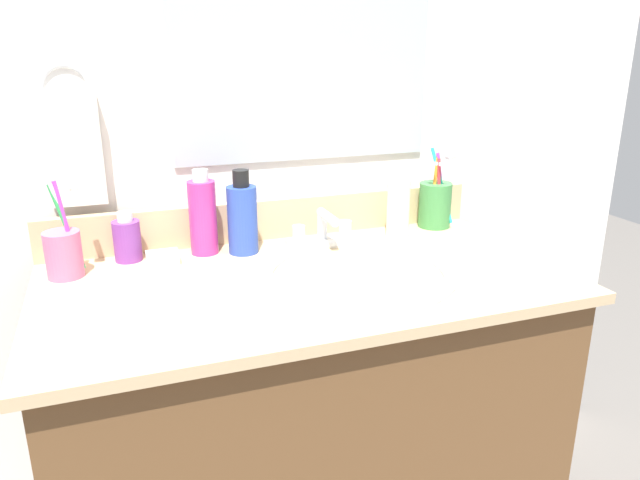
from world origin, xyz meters
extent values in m
cube|color=brown|center=(0.00, 0.00, 0.35)|extent=(0.95, 0.49, 0.71)
cube|color=#D1B284|center=(0.00, 0.00, 0.72)|extent=(0.99, 0.54, 0.02)
cube|color=#D1B284|center=(0.00, 0.26, 0.78)|extent=(0.99, 0.02, 0.09)
cube|color=white|center=(0.00, 0.32, 0.65)|extent=(2.09, 0.04, 1.30)
cube|color=#B2BCC6|center=(0.10, 0.30, 1.18)|extent=(0.60, 0.01, 0.56)
torus|color=silver|center=(-0.40, 0.30, 1.07)|extent=(0.10, 0.01, 0.10)
cube|color=silver|center=(-0.40, 0.28, 0.95)|extent=(0.11, 0.04, 0.22)
torus|color=white|center=(0.10, -0.03, 0.74)|extent=(0.38, 0.38, 0.02)
ellipsoid|color=white|center=(0.10, -0.03, 0.69)|extent=(0.32, 0.32, 0.11)
cylinder|color=#B2B5BA|center=(0.10, -0.03, 0.66)|extent=(0.04, 0.04, 0.01)
cube|color=silver|center=(0.10, 0.17, 0.74)|extent=(0.16, 0.05, 0.01)
cylinder|color=silver|center=(0.10, 0.17, 0.77)|extent=(0.02, 0.02, 0.06)
cylinder|color=silver|center=(0.10, 0.14, 0.80)|extent=(0.02, 0.09, 0.02)
cylinder|color=silver|center=(0.04, 0.17, 0.76)|extent=(0.03, 0.03, 0.04)
cylinder|color=silver|center=(0.15, 0.17, 0.76)|extent=(0.03, 0.03, 0.04)
cylinder|color=#D8338C|center=(-0.16, 0.20, 0.81)|extent=(0.06, 0.06, 0.16)
cylinder|color=white|center=(-0.16, 0.20, 0.90)|extent=(0.03, 0.03, 0.02)
cylinder|color=#2D4CB2|center=(-0.08, 0.18, 0.80)|extent=(0.06, 0.06, 0.14)
cylinder|color=black|center=(-0.08, 0.18, 0.89)|extent=(0.03, 0.03, 0.04)
cylinder|color=white|center=(0.28, 0.17, 0.80)|extent=(0.05, 0.05, 0.13)
cone|color=white|center=(0.28, 0.17, 0.88)|extent=(0.03, 0.03, 0.03)
cylinder|color=#7A3899|center=(-0.31, 0.21, 0.77)|extent=(0.05, 0.05, 0.08)
cylinder|color=white|center=(-0.31, 0.21, 0.82)|extent=(0.03, 0.03, 0.02)
cylinder|color=#3F8C47|center=(0.40, 0.21, 0.78)|extent=(0.08, 0.08, 0.11)
cylinder|color=#B23FBF|center=(0.41, 0.20, 0.83)|extent=(0.04, 0.01, 0.17)
cube|color=white|center=(0.43, 0.20, 0.90)|extent=(0.01, 0.02, 0.01)
cylinder|color=#D8333F|center=(0.40, 0.19, 0.82)|extent=(0.01, 0.03, 0.16)
cube|color=white|center=(0.40, 0.18, 0.89)|extent=(0.01, 0.02, 0.01)
cylinder|color=#26B2B2|center=(0.41, 0.20, 0.83)|extent=(0.05, 0.05, 0.18)
cube|color=white|center=(0.43, 0.18, 0.91)|extent=(0.01, 0.02, 0.01)
cylinder|color=orange|center=(0.39, 0.20, 0.82)|extent=(0.03, 0.03, 0.16)
cube|color=white|center=(0.38, 0.19, 0.89)|extent=(0.01, 0.02, 0.01)
cylinder|color=#D16693|center=(-0.43, 0.15, 0.78)|extent=(0.07, 0.07, 0.09)
cylinder|color=#B23FBF|center=(-0.42, 0.15, 0.83)|extent=(0.03, 0.01, 0.18)
cube|color=white|center=(-0.41, 0.15, 0.91)|extent=(0.01, 0.02, 0.01)
cylinder|color=white|center=(-0.42, 0.16, 0.83)|extent=(0.05, 0.03, 0.19)
cube|color=white|center=(-0.40, 0.17, 0.91)|extent=(0.01, 0.02, 0.01)
cylinder|color=green|center=(-0.42, 0.16, 0.83)|extent=(0.05, 0.01, 0.17)
cube|color=white|center=(-0.40, 0.16, 0.90)|extent=(0.01, 0.02, 0.01)
cube|color=white|center=(-0.25, 0.17, 0.74)|extent=(0.06, 0.04, 0.02)
camera|label=1|loc=(-0.34, -1.01, 1.15)|focal=33.52mm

